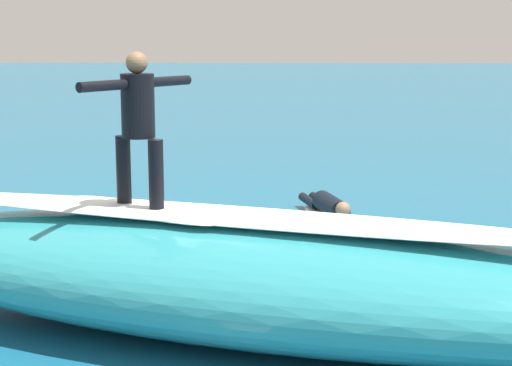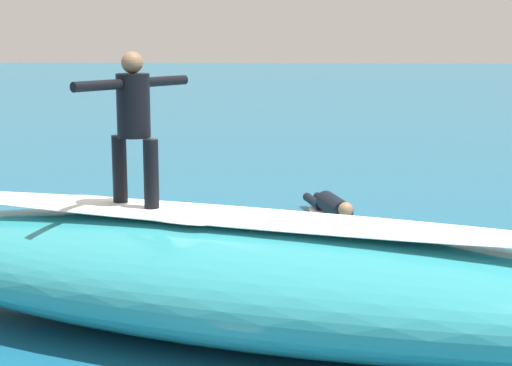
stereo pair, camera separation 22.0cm
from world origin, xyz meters
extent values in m
plane|color=#196084|center=(0.00, 0.00, 0.00)|extent=(120.00, 120.00, 0.00)
ellipsoid|color=teal|center=(-0.08, 2.22, 0.55)|extent=(8.75, 4.67, 1.10)
ellipsoid|color=white|center=(-0.08, 2.22, 1.14)|extent=(7.10, 2.87, 0.08)
ellipsoid|color=silver|center=(0.94, 1.91, 1.14)|extent=(1.97, 1.65, 0.07)
cylinder|color=black|center=(1.12, 1.77, 1.51)|extent=(0.14, 0.14, 0.67)
cylinder|color=black|center=(0.76, 2.04, 1.51)|extent=(0.14, 0.14, 0.67)
cylinder|color=black|center=(0.94, 1.91, 2.15)|extent=(0.45, 0.45, 0.61)
sphere|color=#936B4C|center=(0.94, 1.91, 2.56)|extent=(0.21, 0.21, 0.21)
cylinder|color=black|center=(1.20, 2.26, 2.36)|extent=(0.40, 0.50, 0.10)
cylinder|color=black|center=(0.68, 1.56, 2.36)|extent=(0.40, 0.50, 0.10)
ellipsoid|color=silver|center=(-1.20, -2.41, 0.05)|extent=(1.02, 2.09, 0.10)
cylinder|color=black|center=(-1.20, -2.41, 0.25)|extent=(0.53, 0.92, 0.31)
sphere|color=#936B4C|center=(-1.34, -1.89, 0.31)|extent=(0.22, 0.22, 0.22)
cylinder|color=black|center=(-0.90, -3.15, 0.17)|extent=(0.33, 0.74, 0.14)
cylinder|color=black|center=(-1.08, -3.20, 0.17)|extent=(0.33, 0.74, 0.14)
ellipsoid|color=white|center=(-2.18, 0.54, 0.07)|extent=(1.38, 1.33, 0.14)
camera|label=1|loc=(-0.40, 9.71, 2.88)|focal=57.81mm
camera|label=2|loc=(-0.62, 9.70, 2.88)|focal=57.81mm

